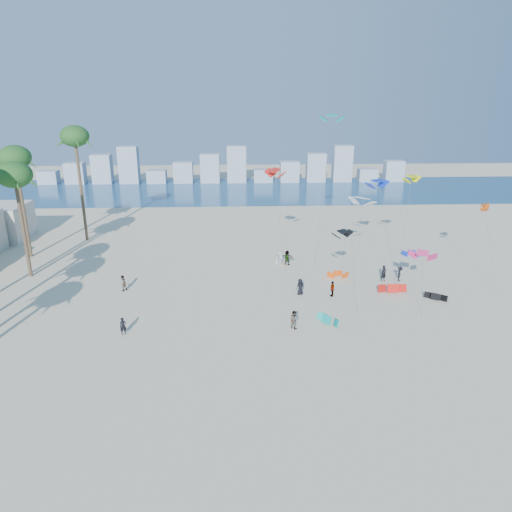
{
  "coord_description": "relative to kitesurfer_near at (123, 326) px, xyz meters",
  "views": [
    {
      "loc": [
        1.0,
        -29.04,
        20.2
      ],
      "look_at": [
        3.0,
        16.0,
        4.5
      ],
      "focal_mm": 33.24,
      "sensor_mm": 36.0,
      "label": 1
    }
  ],
  "objects": [
    {
      "name": "ocean",
      "position": [
        8.98,
        63.52,
        -0.79
      ],
      "size": [
        220.0,
        220.0,
        0.0
      ],
      "primitive_type": "plane",
      "color": "navy",
      "rests_on": "ground"
    },
    {
      "name": "flying_kites",
      "position": [
        24.25,
        13.65,
        9.77
      ],
      "size": [
        25.59,
        19.76,
        18.09
      ],
      "color": "black",
      "rests_on": "ground"
    },
    {
      "name": "distant_skyline",
      "position": [
        7.79,
        73.52,
        2.29
      ],
      "size": [
        85.0,
        3.0,
        8.4
      ],
      "color": "#9EADBF",
      "rests_on": "ground"
    },
    {
      "name": "kitesurfers_far",
      "position": [
        16.92,
        11.79,
        0.08
      ],
      "size": [
        31.51,
        10.79,
        1.84
      ],
      "color": "black",
      "rests_on": "ground"
    },
    {
      "name": "grounded_kites",
      "position": [
        23.2,
        10.78,
        -0.37
      ],
      "size": [
        19.69,
        20.69,
        0.98
      ],
      "color": "#0C9691",
      "rests_on": "ground"
    },
    {
      "name": "ground",
      "position": [
        8.98,
        -8.48,
        -0.8
      ],
      "size": [
        220.0,
        220.0,
        0.0
      ],
      "primitive_type": "plane",
      "color": "beige",
      "rests_on": "ground"
    },
    {
      "name": "kitesurfer_mid",
      "position": [
        15.05,
        0.53,
        0.05
      ],
      "size": [
        1.03,
        1.05,
        1.71
      ],
      "primitive_type": "imported",
      "rotation": [
        0.0,
        0.0,
        2.3
      ],
      "color": "gray",
      "rests_on": "ground"
    },
    {
      "name": "kitesurfer_near",
      "position": [
        0.0,
        0.0,
        0.0
      ],
      "size": [
        0.69,
        0.59,
        1.6
      ],
      "primitive_type": "imported",
      "rotation": [
        0.0,
        0.0,
        0.44
      ],
      "color": "black",
      "rests_on": "ground"
    }
  ]
}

